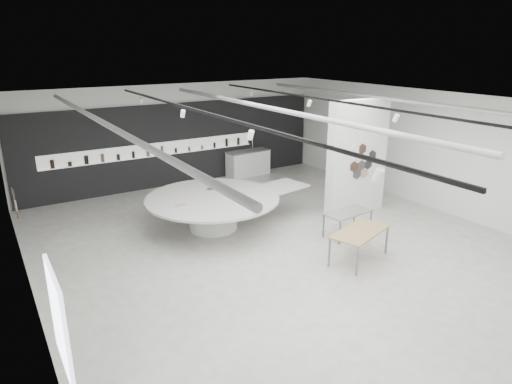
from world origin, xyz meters
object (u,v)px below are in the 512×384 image
sample_table_wood (360,233)px  sample_table_stone (348,214)px  kitchen_counter (248,163)px  partition_column (357,158)px  display_island (215,207)px

sample_table_wood → sample_table_stone: bearing=57.8°
sample_table_stone → kitchen_counter: size_ratio=0.77×
kitchen_counter → sample_table_wood: bearing=-104.5°
partition_column → display_island: partition_column is taller
sample_table_stone → kitchen_counter: bearing=83.3°
partition_column → kitchen_counter: (-0.68, 5.55, -1.28)m
partition_column → sample_table_stone: (-1.48, -1.29, -1.16)m
partition_column → display_island: size_ratio=0.67×
partition_column → sample_table_wood: size_ratio=1.95×
partition_column → sample_table_wood: partition_column is taller
partition_column → kitchen_counter: 5.74m
display_island → sample_table_wood: (2.10, -3.75, 0.08)m
partition_column → display_island: (-4.40, 1.14, -1.16)m
display_island → sample_table_stone: (2.93, -2.43, 0.00)m
sample_table_stone → display_island: bearing=140.3°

